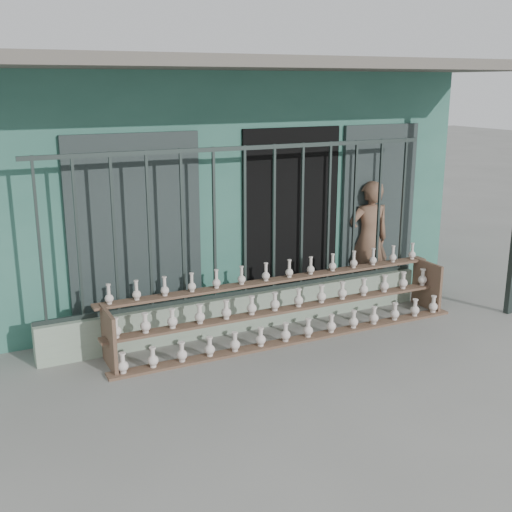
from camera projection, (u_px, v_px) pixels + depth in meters
name	position (u px, v px, depth m)	size (l,w,h in m)	color
ground	(297.00, 368.00, 6.85)	(60.00, 60.00, 0.00)	slate
workshop_building	(166.00, 170.00, 10.09)	(7.40, 6.60, 3.21)	#316758
parapet_wall	(245.00, 311.00, 7.91)	(5.00, 0.20, 0.45)	gray
security_fence	(245.00, 222.00, 7.62)	(5.00, 0.04, 1.80)	#283330
shelf_rack	(287.00, 306.00, 7.67)	(4.50, 0.68, 0.85)	brown
elderly_woman	(369.00, 239.00, 8.98)	(0.60, 0.40, 1.65)	brown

